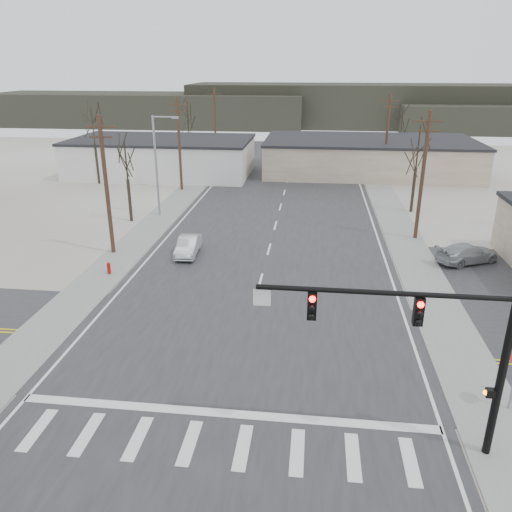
{
  "coord_description": "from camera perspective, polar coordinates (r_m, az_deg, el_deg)",
  "views": [
    {
      "loc": [
        3.19,
        -21.4,
        13.23
      ],
      "look_at": [
        -0.03,
        5.87,
        2.6
      ],
      "focal_mm": 35.0,
      "sensor_mm": 36.0,
      "label": 1
    }
  ],
  "objects": [
    {
      "name": "ground",
      "position": [
        25.36,
        -1.51,
        -10.29
      ],
      "size": [
        140.0,
        140.0,
        0.0
      ],
      "primitive_type": "plane",
      "color": "silver",
      "rests_on": "ground"
    },
    {
      "name": "main_road",
      "position": [
        38.85,
        1.63,
        1.28
      ],
      "size": [
        18.0,
        110.0,
        0.05
      ],
      "primitive_type": "cube",
      "color": "#28282B",
      "rests_on": "ground"
    },
    {
      "name": "cross_road",
      "position": [
        25.35,
        -1.51,
        -10.26
      ],
      "size": [
        90.0,
        10.0,
        0.04
      ],
      "primitive_type": "cube",
      "color": "#28282B",
      "rests_on": "ground"
    },
    {
      "name": "sidewalk_left",
      "position": [
        45.59,
        -11.2,
        3.92
      ],
      "size": [
        3.0,
        90.0,
        0.06
      ],
      "primitive_type": "cube",
      "color": "gray",
      "rests_on": "ground"
    },
    {
      "name": "sidewalk_right",
      "position": [
        44.08,
        16.12,
        2.88
      ],
      "size": [
        3.0,
        90.0,
        0.06
      ],
      "primitive_type": "cube",
      "color": "gray",
      "rests_on": "ground"
    },
    {
      "name": "traffic_signal_mast",
      "position": [
        18.06,
        21.19,
        -8.69
      ],
      "size": [
        8.95,
        0.43,
        7.2
      ],
      "color": "black",
      "rests_on": "ground"
    },
    {
      "name": "fire_hydrant",
      "position": [
        34.74,
        -16.47,
        -1.34
      ],
      "size": [
        0.24,
        0.24,
        0.87
      ],
      "color": "#A50C0C",
      "rests_on": "ground"
    },
    {
      "name": "building_left_far",
      "position": [
        65.26,
        -10.66,
        11.12
      ],
      "size": [
        22.3,
        12.3,
        4.5
      ],
      "color": "silver",
      "rests_on": "ground"
    },
    {
      "name": "building_right_far",
      "position": [
        66.68,
        12.75,
        11.09
      ],
      "size": [
        26.3,
        14.3,
        4.3
      ],
      "color": "beige",
      "rests_on": "ground"
    },
    {
      "name": "upole_left_b",
      "position": [
        37.35,
        -16.76,
        7.89
      ],
      "size": [
        2.2,
        0.3,
        10.0
      ],
      "color": "#432C1F",
      "rests_on": "ground"
    },
    {
      "name": "upole_left_c",
      "position": [
        55.96,
        -8.76,
        12.69
      ],
      "size": [
        2.2,
        0.3,
        10.0
      ],
      "color": "#432C1F",
      "rests_on": "ground"
    },
    {
      "name": "upole_left_d",
      "position": [
        75.28,
        -4.71,
        14.98
      ],
      "size": [
        2.2,
        0.3,
        10.0
      ],
      "color": "#432C1F",
      "rests_on": "ground"
    },
    {
      "name": "upole_right_a",
      "position": [
        41.05,
        18.51,
        8.83
      ],
      "size": [
        2.2,
        0.3,
        10.0
      ],
      "color": "#432C1F",
      "rests_on": "ground"
    },
    {
      "name": "upole_right_b",
      "position": [
        62.47,
        14.73,
        13.13
      ],
      "size": [
        2.2,
        0.3,
        10.0
      ],
      "color": "#432C1F",
      "rests_on": "ground"
    },
    {
      "name": "streetlight_main",
      "position": [
        46.32,
        -11.14,
        10.64
      ],
      "size": [
        2.4,
        0.25,
        9.0
      ],
      "color": "gray",
      "rests_on": "ground"
    },
    {
      "name": "tree_left_near",
      "position": [
        45.17,
        -14.62,
        10.28
      ],
      "size": [
        3.3,
        3.3,
        7.35
      ],
      "color": "#30291D",
      "rests_on": "ground"
    },
    {
      "name": "tree_right_mid",
      "position": [
        48.85,
        18.03,
        11.56
      ],
      "size": [
        3.74,
        3.74,
        8.33
      ],
      "color": "#30291D",
      "rests_on": "ground"
    },
    {
      "name": "tree_left_far",
      "position": [
        69.9,
        -7.8,
        15.27
      ],
      "size": [
        3.96,
        3.96,
        8.82
      ],
      "color": "#30291D",
      "rests_on": "ground"
    },
    {
      "name": "tree_right_far",
      "position": [
        74.73,
        16.33,
        14.47
      ],
      "size": [
        3.52,
        3.52,
        7.84
      ],
      "color": "#30291D",
      "rests_on": "ground"
    },
    {
      "name": "tree_left_mid",
      "position": [
        61.25,
        -18.12,
        13.64
      ],
      "size": [
        3.96,
        3.96,
        8.82
      ],
      "color": "#30291D",
      "rests_on": "ground"
    },
    {
      "name": "hill_left",
      "position": [
        120.05,
        -12.31,
        16.05
      ],
      "size": [
        70.0,
        18.0,
        7.0
      ],
      "primitive_type": "cube",
      "color": "#333026",
      "rests_on": "ground"
    },
    {
      "name": "hill_center",
      "position": [
        118.31,
        13.0,
        16.41
      ],
      "size": [
        80.0,
        18.0,
        9.0
      ],
      "primitive_type": "cube",
      "color": "#333026",
      "rests_on": "ground"
    },
    {
      "name": "sedan_crossing",
      "position": [
        37.01,
        -7.76,
        1.18
      ],
      "size": [
        1.6,
        4.06,
        1.31
      ],
      "primitive_type": "imported",
      "rotation": [
        0.0,
        0.0,
        0.05
      ],
      "color": "#A7AEB2",
      "rests_on": "main_road"
    },
    {
      "name": "car_far_a",
      "position": [
        63.86,
        3.45,
        9.9
      ],
      "size": [
        3.85,
        5.63,
        1.51
      ],
      "primitive_type": "imported",
      "rotation": [
        0.0,
        0.0,
        3.51
      ],
      "color": "black",
      "rests_on": "main_road"
    },
    {
      "name": "car_far_b",
      "position": [
        83.41,
        3.47,
        12.56
      ],
      "size": [
        3.55,
        4.89,
        1.55
      ],
      "primitive_type": "imported",
      "rotation": [
        0.0,
        0.0,
        0.43
      ],
      "color": "black",
      "rests_on": "main_road"
    },
    {
      "name": "car_parked_silver",
      "position": [
        38.21,
        23.0,
        0.28
      ],
      "size": [
        4.99,
        3.82,
        1.35
      ],
      "primitive_type": "imported",
      "rotation": [
        0.0,
        0.0,
        2.05
      ],
      "color": "gray",
      "rests_on": "parking_lot"
    }
  ]
}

